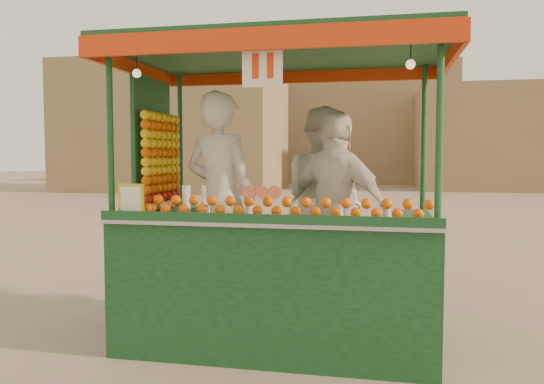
% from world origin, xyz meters
% --- Properties ---
extents(ground, '(90.00, 90.00, 0.00)m').
position_xyz_m(ground, '(0.00, 0.00, 0.00)').
color(ground, '#766A54').
rests_on(ground, ground).
extents(building_left, '(10.00, 6.00, 6.00)m').
position_xyz_m(building_left, '(-9.00, 20.00, 3.00)').
color(building_left, '#89724E').
rests_on(building_left, ground).
extents(building_right, '(9.00, 6.00, 5.00)m').
position_xyz_m(building_right, '(7.00, 24.00, 2.50)').
color(building_right, '#89724E').
rests_on(building_right, ground).
extents(building_center, '(14.00, 7.00, 7.00)m').
position_xyz_m(building_center, '(-2.00, 30.00, 3.50)').
color(building_center, '#89724E').
rests_on(building_center, ground).
extents(juice_cart, '(2.93, 1.90, 2.67)m').
position_xyz_m(juice_cart, '(-0.12, 0.10, 0.86)').
color(juice_cart, '#0E351A').
rests_on(juice_cart, ground).
extents(vendor_left, '(0.82, 0.65, 1.96)m').
position_xyz_m(vendor_left, '(-0.63, 0.18, 1.29)').
color(vendor_left, beige).
rests_on(vendor_left, ground).
extents(vendor_middle, '(1.13, 1.14, 1.86)m').
position_xyz_m(vendor_middle, '(0.27, 0.75, 1.24)').
color(vendor_middle, silver).
rests_on(vendor_middle, ground).
extents(vendor_right, '(1.12, 0.88, 1.77)m').
position_xyz_m(vendor_right, '(0.46, 0.19, 1.20)').
color(vendor_right, silver).
rests_on(vendor_right, ground).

